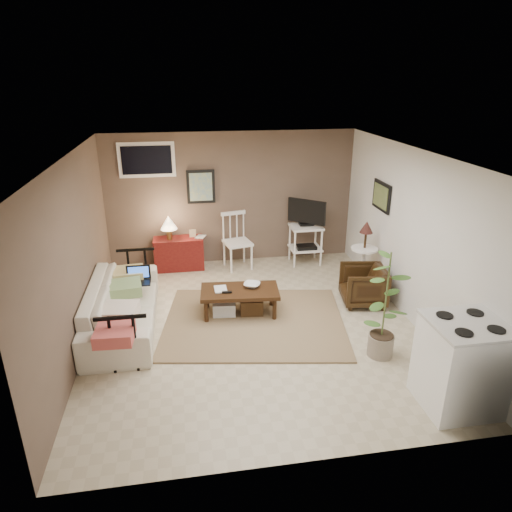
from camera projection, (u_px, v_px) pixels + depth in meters
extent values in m
plane|color=#C1B293|center=(253.00, 325.00, 6.46)|extent=(5.00, 5.00, 0.00)
cube|color=black|center=(201.00, 187.00, 8.11)|extent=(0.50, 0.03, 0.60)
cube|color=black|center=(382.00, 196.00, 7.20)|extent=(0.03, 0.60, 0.45)
cube|color=white|center=(147.00, 160.00, 7.79)|extent=(0.96, 0.03, 0.60)
cube|color=#8F7853|center=(254.00, 322.00, 6.54)|extent=(2.83, 2.41, 0.02)
cube|color=#36210E|center=(240.00, 291.00, 6.63)|extent=(1.17, 0.68, 0.06)
cylinder|color=#36210E|center=(206.00, 312.00, 6.46)|extent=(0.06, 0.06, 0.36)
cylinder|color=#36210E|center=(275.00, 309.00, 6.53)|extent=(0.06, 0.06, 0.36)
cylinder|color=#36210E|center=(207.00, 298.00, 6.86)|extent=(0.06, 0.06, 0.36)
cylinder|color=#36210E|center=(271.00, 296.00, 6.93)|extent=(0.06, 0.06, 0.36)
cube|color=black|center=(227.00, 292.00, 6.51)|extent=(0.14, 0.06, 0.02)
cube|color=#4F371C|center=(251.00, 306.00, 6.73)|extent=(0.35, 0.31, 0.24)
cube|color=silver|center=(224.00, 308.00, 6.71)|extent=(0.35, 0.31, 0.21)
imported|color=silver|center=(121.00, 298.00, 6.29)|extent=(0.65, 2.24, 0.88)
cube|color=black|center=(139.00, 283.00, 6.59)|extent=(0.34, 0.24, 0.02)
cube|color=black|center=(138.00, 272.00, 6.66)|extent=(0.34, 0.02, 0.22)
cube|color=blue|center=(138.00, 272.00, 6.65)|extent=(0.29, 0.00, 0.17)
cube|color=maroon|center=(179.00, 253.00, 8.26)|extent=(0.88, 0.39, 0.58)
cylinder|color=olive|center=(169.00, 234.00, 8.06)|extent=(0.10, 0.10, 0.19)
cone|color=#FFE3B7|center=(169.00, 223.00, 7.98)|extent=(0.29, 0.29, 0.23)
cube|color=tan|center=(193.00, 233.00, 8.18)|extent=(0.12, 0.02, 0.15)
cube|color=white|center=(238.00, 243.00, 8.24)|extent=(0.55, 0.55, 0.04)
cylinder|color=white|center=(231.00, 261.00, 8.09)|extent=(0.04, 0.04, 0.46)
cylinder|color=white|center=(252.00, 258.00, 8.23)|extent=(0.04, 0.04, 0.46)
cylinder|color=white|center=(224.00, 253.00, 8.43)|extent=(0.04, 0.04, 0.46)
cylinder|color=white|center=(244.00, 251.00, 8.57)|extent=(0.04, 0.04, 0.46)
cube|color=white|center=(233.00, 213.00, 8.23)|extent=(0.46, 0.14, 0.07)
cube|color=white|center=(306.00, 227.00, 8.36)|extent=(0.57, 0.47, 0.04)
cube|color=white|center=(305.00, 248.00, 8.51)|extent=(0.57, 0.47, 0.03)
cylinder|color=white|center=(295.00, 249.00, 8.27)|extent=(0.04, 0.04, 0.73)
cylinder|color=white|center=(321.00, 247.00, 8.34)|extent=(0.04, 0.04, 0.73)
cylinder|color=white|center=(290.00, 242.00, 8.63)|extent=(0.04, 0.04, 0.73)
cylinder|color=white|center=(315.00, 240.00, 8.71)|extent=(0.04, 0.04, 0.73)
cube|color=black|center=(306.00, 224.00, 8.34)|extent=(0.26, 0.15, 0.03)
cube|color=black|center=(307.00, 212.00, 8.25)|extent=(0.59, 0.51, 0.44)
cube|color=#E58D59|center=(307.00, 212.00, 8.25)|extent=(0.48, 0.41, 0.35)
cube|color=black|center=(306.00, 248.00, 8.46)|extent=(0.36, 0.26, 0.10)
cylinder|color=white|center=(361.00, 285.00, 7.66)|extent=(0.30, 0.30, 0.03)
cylinder|color=white|center=(363.00, 267.00, 7.54)|extent=(0.06, 0.06, 0.64)
cylinder|color=white|center=(364.00, 249.00, 7.41)|extent=(0.43, 0.43, 0.03)
cylinder|color=black|center=(365.00, 240.00, 7.35)|extent=(0.04, 0.04, 0.28)
cone|color=#3D1C19|center=(367.00, 227.00, 7.27)|extent=(0.21, 0.21, 0.19)
imported|color=black|center=(363.00, 284.00, 6.98)|extent=(0.68, 0.72, 0.65)
cylinder|color=gray|center=(380.00, 345.00, 5.74)|extent=(0.32, 0.32, 0.28)
cylinder|color=#4C602D|center=(386.00, 295.00, 5.48)|extent=(0.02, 0.02, 1.11)
cube|color=white|center=(461.00, 366.00, 4.75)|extent=(0.75, 0.70, 0.97)
cube|color=silver|center=(470.00, 324.00, 4.57)|extent=(0.77, 0.72, 0.03)
cylinder|color=black|center=(464.00, 333.00, 4.38)|extent=(0.17, 0.17, 0.01)
cylinder|color=black|center=(497.00, 330.00, 4.43)|extent=(0.17, 0.17, 0.01)
cylinder|color=black|center=(445.00, 315.00, 4.69)|extent=(0.17, 0.17, 0.01)
cylinder|color=black|center=(475.00, 313.00, 4.74)|extent=(0.17, 0.17, 0.01)
imported|color=#36210E|center=(252.00, 279.00, 6.67)|extent=(0.24, 0.14, 0.24)
imported|color=#36210E|center=(214.00, 283.00, 6.55)|extent=(0.18, 0.02, 0.24)
imported|color=#36210E|center=(196.00, 231.00, 8.18)|extent=(0.15, 0.08, 0.21)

